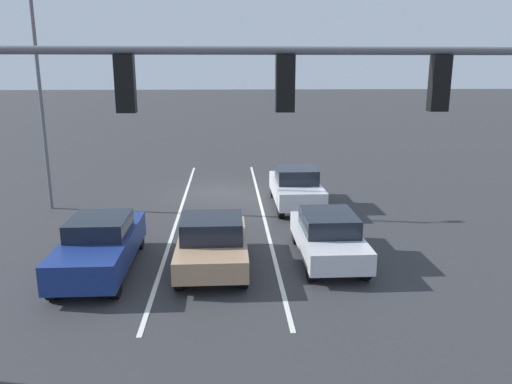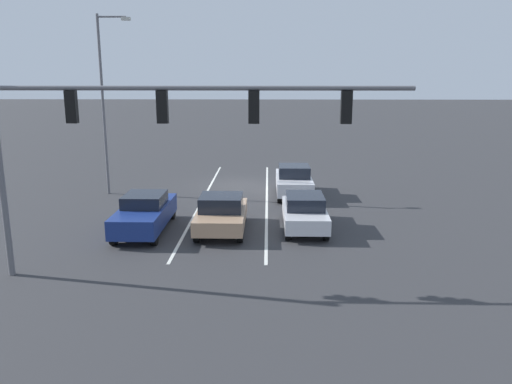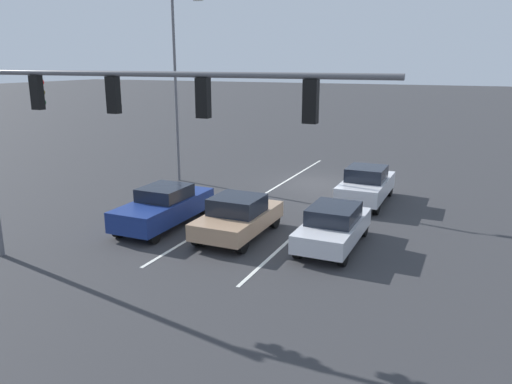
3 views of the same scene
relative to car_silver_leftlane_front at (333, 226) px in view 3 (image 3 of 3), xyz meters
name	(u,v)px [view 3 (image 3 of 3)]	position (x,y,z in m)	size (l,w,h in m)	color
ground_plane	(317,183)	(3.21, -8.52, -0.74)	(240.00, 240.00, 0.00)	#333335
lane_stripe_left_divider	(330,203)	(1.57, -5.16, -0.74)	(0.12, 18.72, 0.01)	silver
lane_stripe_center_divider	(262,195)	(4.86, -5.16, -0.74)	(0.12, 18.72, 0.01)	silver
car_silver_leftlane_front	(333,226)	(0.00, 0.00, 0.00)	(1.72, 4.09, 1.45)	silver
car_tan_midlane_front	(238,216)	(3.39, 0.41, 0.02)	(1.92, 4.02, 1.51)	tan
car_navy_rightlane_front	(164,206)	(6.51, 0.44, 0.03)	(1.78, 4.64, 1.54)	navy
car_white_leftlane_second	(366,185)	(0.15, -5.93, 0.09)	(1.81, 4.40, 1.64)	silver
traffic_signal_gantry	(97,112)	(5.22, 5.18, 4.07)	(12.43, 0.37, 6.39)	slate
street_lamp_right_shoulder	(178,80)	(9.97, -6.23, 4.49)	(1.74, 0.24, 9.26)	slate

